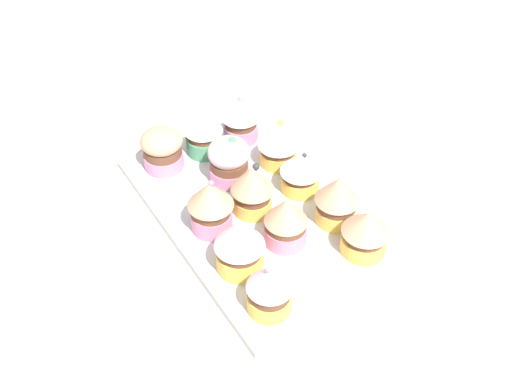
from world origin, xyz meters
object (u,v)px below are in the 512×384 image
cupcake_0 (365,231)px  cupcake_10 (240,244)px  cupcake_4 (241,119)px  cupcake_12 (162,149)px  cupcake_1 (337,198)px  cupcake_6 (253,189)px  cupcake_11 (211,205)px  cupcake_3 (279,143)px  cupcake_9 (270,287)px  cupcake_2 (301,173)px  cupcake_5 (284,221)px  cupcake_8 (203,131)px  baking_tray (256,211)px  cupcake_7 (229,160)px

cupcake_0 → cupcake_10: (5.94, 14.88, 0.70)cm
cupcake_4 → cupcake_10: 26.22cm
cupcake_0 → cupcake_4: 28.36cm
cupcake_0 → cupcake_12: cupcake_0 is taller
cupcake_1 → cupcake_12: 26.84cm
cupcake_6 → cupcake_11: bearing=88.0°
cupcake_3 → cupcake_9: bearing=144.1°
cupcake_3 → cupcake_10: cupcake_10 is taller
cupcake_2 → cupcake_9: (-14.91, 15.00, 0.58)cm
cupcake_9 → cupcake_11: size_ratio=0.93×
cupcake_5 → cupcake_12: bearing=16.5°
cupcake_8 → cupcake_4: bearing=-92.0°
cupcake_12 → cupcake_2: bearing=-136.8°
cupcake_0 → baking_tray: bearing=28.8°
cupcake_9 → cupcake_0: bearing=-85.2°
cupcake_8 → cupcake_11: size_ratio=0.92×
cupcake_0 → cupcake_11: (13.78, 14.52, 0.75)cm
cupcake_4 → cupcake_12: size_ratio=1.18×
cupcake_5 → cupcake_4: bearing=-16.9°
cupcake_8 → cupcake_12: cupcake_8 is taller
cupcake_4 → cupcake_6: bearing=154.9°
cupcake_5 → cupcake_6: (6.91, 0.32, 0.34)cm
cupcake_9 → cupcake_12: bearing=-1.6°
cupcake_2 → cupcake_6: 8.01cm
cupcake_2 → cupcake_4: bearing=4.0°
cupcake_5 → cupcake_10: size_ratio=0.93×
baking_tray → cupcake_3: (6.48, -7.97, 4.34)cm
cupcake_3 → cupcake_11: size_ratio=0.90×
cupcake_5 → cupcake_9: bearing=137.1°
cupcake_11 → cupcake_12: size_ratio=1.30×
cupcake_4 → cupcake_10: bearing=148.7°
cupcake_2 → cupcake_3: 6.69cm
cupcake_6 → cupcake_3: bearing=-51.8°
cupcake_5 → cupcake_9: 10.80cm
baking_tray → cupcake_7: (7.24, -0.00, 4.14)cm
cupcake_3 → cupcake_6: 10.88cm
cupcake_3 → cupcake_10: bearing=133.2°
cupcake_5 → baking_tray: bearing=-2.1°
cupcake_3 → cupcake_8: size_ratio=0.98×
cupcake_5 → cupcake_7: bearing=-1.1°
baking_tray → cupcake_9: (-15.07, 7.62, 4.36)cm
cupcake_2 → cupcake_5: cupcake_5 is taller
cupcake_5 → cupcake_11: (7.14, 6.67, 0.45)cm
cupcake_0 → cupcake_8: bearing=15.1°
cupcake_3 → cupcake_11: bearing=113.6°
cupcake_5 → cupcake_11: size_ratio=0.90×
baking_tray → cupcake_1: 11.83cm
cupcake_5 → cupcake_12: cupcake_5 is taller
cupcake_4 → cupcake_3: bearing=-168.6°
baking_tray → cupcake_10: 11.70cm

